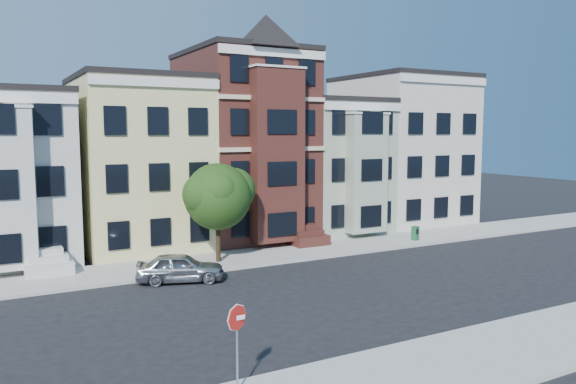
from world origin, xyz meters
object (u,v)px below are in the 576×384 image
street_tree (218,201)px  parked_car (180,268)px  newspaper_box (415,233)px  stop_sign (237,342)px

street_tree → parked_car: street_tree is taller
street_tree → newspaper_box: bearing=-2.2°
parked_car → stop_sign: 12.09m
street_tree → stop_sign: bearing=-109.8°
parked_car → stop_sign: (-2.27, -11.84, 0.81)m
street_tree → newspaper_box: 13.50m
street_tree → stop_sign: (-5.17, -14.32, -1.89)m
parked_car → stop_sign: bearing=-171.6°
parked_car → newspaper_box: bearing=-63.8°
stop_sign → parked_car: bearing=76.3°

